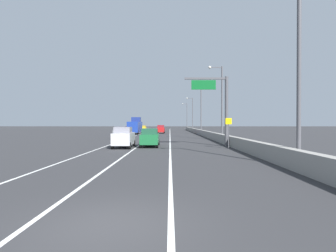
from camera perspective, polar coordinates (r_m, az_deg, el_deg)
The scene contains 18 objects.
ground_plane at distance 70.65m, azimuth -0.80°, elevation -1.46°, with size 320.00×320.00×0.00m, color #2D2D30.
lane_stripe_left at distance 62.04m, azimuth -6.06°, elevation -1.74°, with size 0.16×130.00×0.00m, color silver.
lane_stripe_center at distance 61.74m, azimuth -2.83°, elevation -1.75°, with size 0.16×130.00×0.00m, color silver.
lane_stripe_right at distance 61.65m, azimuth 0.42°, elevation -1.76°, with size 0.16×130.00×0.00m, color silver.
jersey_barrier_right at distance 47.11m, azimuth 8.54°, elevation -1.81°, with size 0.60×120.00×1.10m, color gray.
overhead_sign_gantry at distance 29.38m, azimuth 10.89°, elevation 4.92°, with size 4.68×0.36×7.50m.
speed_advisory_sign at distance 27.06m, azimuth 12.72°, elevation -0.99°, with size 0.60×0.11×3.00m.
lamp_post_right_near at distance 17.11m, azimuth 25.29°, elevation 13.00°, with size 2.14×0.44×10.85m.
lamp_post_right_second at distance 39.99m, azimuth 11.05°, elevation 5.86°, with size 2.14×0.44×10.85m.
lamp_post_right_third at distance 63.62m, azimuth 6.81°, elevation 3.89°, with size 2.14×0.44×10.85m.
lamp_post_right_fourth at distance 87.47m, azimuth 5.07°, elevation 2.98°, with size 2.14×0.44×10.85m.
lamp_post_right_fifth at distance 111.35m, azimuth 3.93°, elevation 2.46°, with size 2.14×0.44×10.85m.
car_silver_0 at distance 27.80m, azimuth -9.39°, elevation -2.41°, with size 1.91×4.23×2.12m.
car_yellow_1 at distance 83.29m, azimuth -5.26°, elevation -0.52°, with size 1.91×4.60×1.86m.
car_green_2 at distance 28.87m, azimuth -3.81°, elevation -2.45°, with size 1.91×4.71×1.95m.
car_gray_3 at distance 43.47m, azimuth -9.95°, elevation -1.38°, with size 2.01×4.62×2.05m.
car_red_4 at distance 67.17m, azimuth -1.52°, elevation -0.69°, with size 1.98×4.35×2.07m.
box_truck at distance 62.65m, azimuth -6.99°, elevation -0.07°, with size 2.50×9.32×3.96m.
Camera 1 is at (1.47, -6.60, 2.48)m, focal length 28.73 mm.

